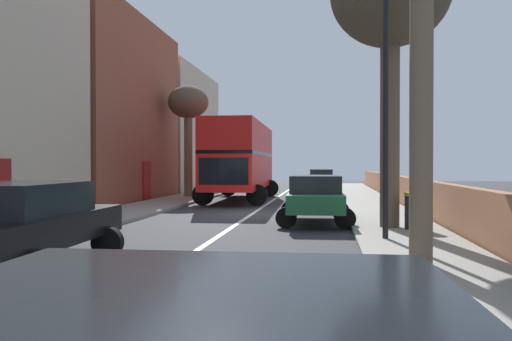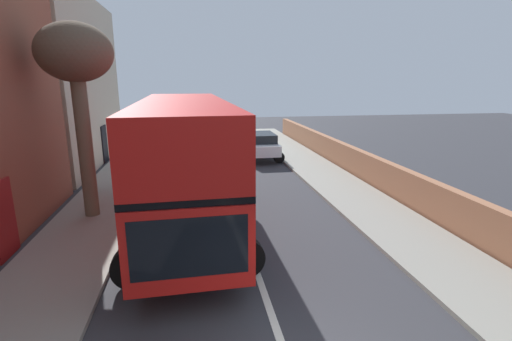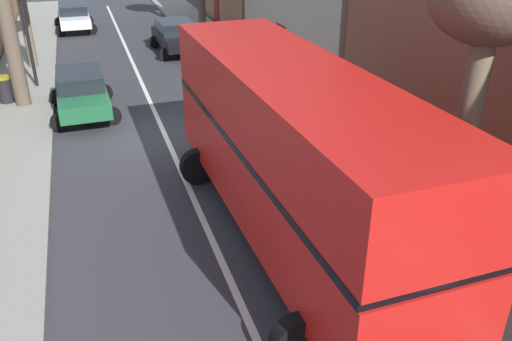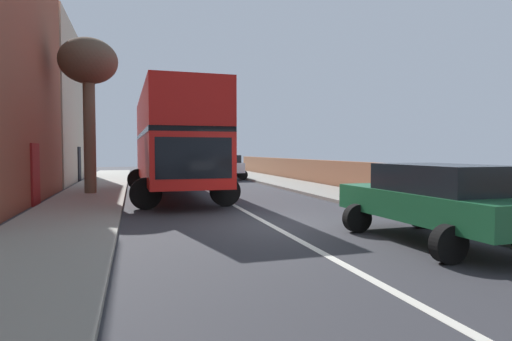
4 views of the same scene
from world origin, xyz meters
name	(u,v)px [view 3 (image 3 of 4)]	position (x,y,z in m)	size (l,w,h in m)	color
ground_plane	(164,133)	(0.00, 0.00, 0.00)	(84.00, 84.00, 0.00)	#333338
road_centre_line	(164,133)	(0.00, 0.00, 0.00)	(0.16, 54.00, 0.01)	silver
sidewalk_left	(298,116)	(-4.90, 0.00, 0.06)	(2.60, 60.00, 0.12)	gray
sidewalk_right	(9,150)	(4.90, 0.00, 0.06)	(2.60, 60.00, 0.12)	gray
double_decker_bus	(292,147)	(-1.70, 7.29, 2.35)	(3.73, 10.24, 4.06)	red
parked_car_black_left_0	(176,35)	(-2.50, -10.95, 0.92)	(2.64, 4.61, 1.60)	black
parked_car_white_right_1	(74,16)	(2.50, -18.31, 0.90)	(2.50, 4.63, 1.56)	silver
parked_car_green_right_3	(81,91)	(2.50, -2.81, 0.90)	(2.48, 4.53, 1.57)	#1E6038
street_tree_left_0	(490,11)	(-4.97, 8.65, 5.20)	(2.32, 2.32, 6.30)	brown
litter_bin_right	(5,89)	(5.30, -4.75, 0.64)	(0.55, 0.55, 1.03)	black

